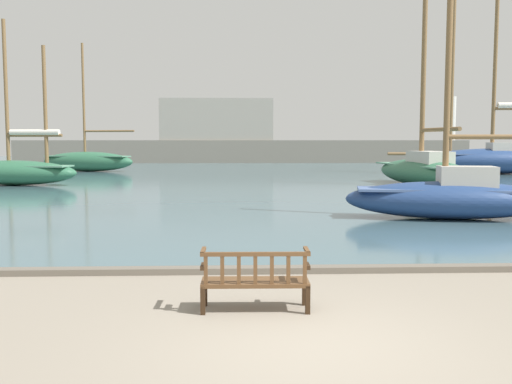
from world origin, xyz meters
name	(u,v)px	position (x,y,z in m)	size (l,w,h in m)	color
ground_plane	(312,344)	(0.00, 0.00, 0.00)	(160.00, 160.00, 0.00)	gray
harbor_water	(246,168)	(0.00, 44.00, 0.04)	(100.00, 80.00, 0.08)	#476670
quay_edge_kerb	(285,270)	(0.00, 3.85, 0.06)	(40.00, 0.30, 0.12)	#675F54
park_bench	(255,279)	(-0.66, 1.44, 0.47)	(1.61, 0.55, 0.92)	#322113
sailboat_nearest_port	(88,160)	(-12.68, 38.93, 0.95)	(8.05, 4.09, 10.05)	#2D6647
sailboat_mid_port	(451,196)	(5.81, 10.62, 0.80)	(6.69, 3.03, 7.93)	navy
sailboat_far_starboard	(496,156)	(18.16, 34.18, 1.37)	(13.41, 3.78, 15.82)	navy
sailboat_outer_starboard	(13,169)	(-13.14, 24.80, 0.95)	(7.56, 3.10, 8.94)	#2D6647
sailboat_nearest_starboard	(423,170)	(9.16, 23.28, 0.95)	(3.98, 9.70, 10.11)	#2D6647
far_breakwater	(239,143)	(-0.52, 56.07, 2.26)	(49.55, 2.40, 7.38)	slate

